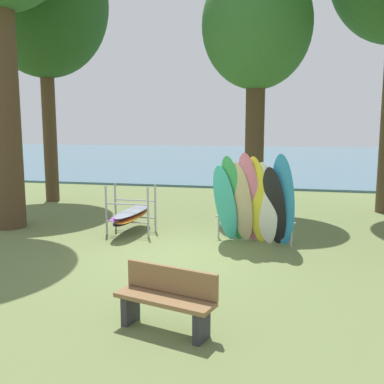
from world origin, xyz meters
name	(u,v)px	position (x,y,z in m)	size (l,w,h in m)	color
ground_plane	(173,255)	(0.00, 0.00, 0.00)	(80.00, 80.00, 0.00)	olive
lake_water	(262,158)	(0.00, 28.11, 0.05)	(80.00, 36.00, 0.10)	#477084
tree_far_left_back	(257,29)	(1.24, 5.19, 5.59)	(3.32, 3.32, 7.62)	#4C3823
tree_far_right_back	(44,4)	(-6.07, 5.69, 6.85)	(4.41, 4.41, 9.43)	#4C3823
leaning_board_pile	(253,203)	(1.58, 1.13, 1.01)	(2.00, 1.08, 2.17)	#38B2AD
board_storage_rack	(131,214)	(-1.57, 1.69, 0.50)	(1.15, 2.12, 1.25)	#9EA0A5
park_bench	(167,298)	(0.81, -3.37, 0.45)	(1.46, 0.78, 0.85)	#2D2D33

